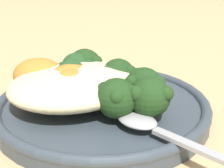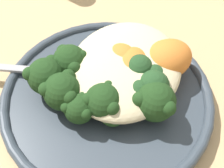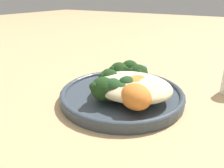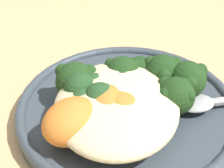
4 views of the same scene
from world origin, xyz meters
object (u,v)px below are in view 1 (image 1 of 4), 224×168
at_px(quinoa_mound, 75,84).
at_px(sweet_potato_chunk_3, 72,84).
at_px(broccoli_stalk_6, 85,69).
at_px(sweet_potato_chunk_1, 68,80).
at_px(broccoli_stalk_4, 115,78).
at_px(broccoli_stalk_5, 104,83).
at_px(broccoli_stalk_2, 136,88).
at_px(broccoli_stalk_7, 76,78).
at_px(broccoli_stalk_3, 123,86).
at_px(spoon, 147,125).
at_px(sweet_potato_chunk_0, 70,86).
at_px(kale_tuft, 77,74).
at_px(sweet_potato_chunk_2, 39,76).
at_px(broccoli_stalk_1, 142,97).
at_px(plate, 102,106).
at_px(broccoli_stalk_0, 113,98).

bearing_deg(quinoa_mound, sweet_potato_chunk_3, 134.19).
height_order(broccoli_stalk_6, sweet_potato_chunk_1, broccoli_stalk_6).
bearing_deg(broccoli_stalk_4, sweet_potato_chunk_3, 158.17).
bearing_deg(quinoa_mound, broccoli_stalk_5, 2.15).
relative_size(broccoli_stalk_2, broccoli_stalk_6, 0.85).
bearing_deg(broccoli_stalk_7, broccoli_stalk_3, -130.69).
xyz_separation_m(quinoa_mound, spoon, (0.03, -0.10, -0.01)).
height_order(broccoli_stalk_2, sweet_potato_chunk_0, broccoli_stalk_2).
bearing_deg(spoon, quinoa_mound, -178.52).
bearing_deg(sweet_potato_chunk_0, spoon, -68.30).
height_order(broccoli_stalk_6, spoon, broccoli_stalk_6).
height_order(broccoli_stalk_3, kale_tuft, kale_tuft).
bearing_deg(broccoli_stalk_7, sweet_potato_chunk_2, 92.14).
bearing_deg(broccoli_stalk_1, spoon, -61.48).
bearing_deg(kale_tuft, plate, -68.96).
relative_size(sweet_potato_chunk_0, sweet_potato_chunk_2, 0.91).
height_order(quinoa_mound, broccoli_stalk_6, broccoli_stalk_6).
height_order(broccoli_stalk_0, spoon, broccoli_stalk_0).
bearing_deg(sweet_potato_chunk_1, kale_tuft, 35.09).
distance_m(broccoli_stalk_3, broccoli_stalk_7, 0.06).
bearing_deg(broccoli_stalk_3, spoon, -97.49).
bearing_deg(broccoli_stalk_0, broccoli_stalk_3, 115.97).
height_order(broccoli_stalk_0, sweet_potato_chunk_1, broccoli_stalk_0).
bearing_deg(broccoli_stalk_5, quinoa_mound, 157.16).
relative_size(plate, sweet_potato_chunk_0, 4.40).
bearing_deg(broccoli_stalk_1, broccoli_stalk_3, 133.54).
bearing_deg(sweet_potato_chunk_2, broccoli_stalk_6, -3.64).
bearing_deg(broccoli_stalk_1, broccoli_stalk_2, 121.09).
bearing_deg(broccoli_stalk_4, sweet_potato_chunk_0, 167.03).
bearing_deg(plate, broccoli_stalk_6, 87.19).
xyz_separation_m(plate, broccoli_stalk_2, (0.02, -0.03, 0.03)).
height_order(broccoli_stalk_1, broccoli_stalk_2, same).
bearing_deg(broccoli_stalk_7, broccoli_stalk_5, -125.02).
xyz_separation_m(broccoli_stalk_2, sweet_potato_chunk_0, (-0.06, 0.04, 0.00)).
height_order(broccoli_stalk_0, broccoli_stalk_3, broccoli_stalk_0).
xyz_separation_m(broccoli_stalk_1, broccoli_stalk_3, (0.01, 0.05, -0.01)).
height_order(sweet_potato_chunk_1, kale_tuft, kale_tuft).
distance_m(broccoli_stalk_4, broccoli_stalk_6, 0.05).
bearing_deg(sweet_potato_chunk_1, broccoli_stalk_7, 43.67).
bearing_deg(broccoli_stalk_1, broccoli_stalk_6, 149.46).
bearing_deg(broccoli_stalk_2, broccoli_stalk_5, 136.43).
bearing_deg(broccoli_stalk_2, broccoli_stalk_7, 146.36).
height_order(broccoli_stalk_1, broccoli_stalk_3, broccoli_stalk_1).
xyz_separation_m(sweet_potato_chunk_0, sweet_potato_chunk_2, (-0.02, 0.05, 0.00)).
relative_size(broccoli_stalk_4, kale_tuft, 1.47).
height_order(broccoli_stalk_5, spoon, broccoli_stalk_5).
bearing_deg(broccoli_stalk_5, sweet_potato_chunk_2, 123.45).
bearing_deg(sweet_potato_chunk_1, spoon, -74.20).
distance_m(broccoli_stalk_4, kale_tuft, 0.05).
bearing_deg(broccoli_stalk_7, broccoli_stalk_2, -138.28).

